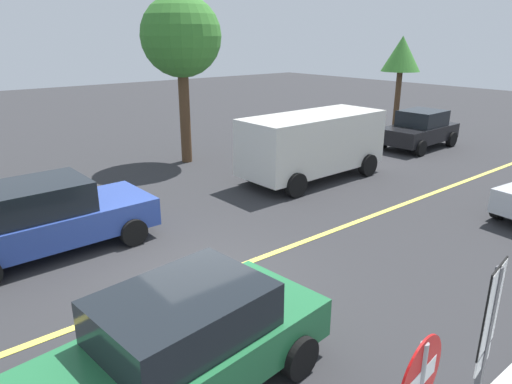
# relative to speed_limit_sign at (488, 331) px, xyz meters

# --- Properties ---
(ground_plane) EXTENTS (80.00, 80.00, 0.00)m
(ground_plane) POSITION_rel_speed_limit_sign_xyz_m (-0.15, 5.42, -1.76)
(ground_plane) COLOR #2D2D30
(lane_marking_centre) EXTENTS (28.00, 0.16, 0.01)m
(lane_marking_centre) POSITION_rel_speed_limit_sign_xyz_m (2.85, 5.42, -1.76)
(lane_marking_centre) COLOR #E0D14C
(speed_limit_sign) EXTENTS (0.54, 0.11, 2.52)m
(speed_limit_sign) POSITION_rel_speed_limit_sign_xyz_m (0.00, 0.00, 0.00)
(speed_limit_sign) COLOR #4C4C51
(speed_limit_sign) RESTS_ON ground_plane
(white_van) EXTENTS (5.23, 2.33, 2.20)m
(white_van) POSITION_rel_speed_limit_sign_xyz_m (6.65, 8.93, -0.50)
(white_van) COLOR silver
(white_van) RESTS_ON ground_plane
(car_green_mid_road) EXTENTS (4.71, 2.37, 1.55)m
(car_green_mid_road) POSITION_rel_speed_limit_sign_xyz_m (-2.04, 2.95, -0.98)
(car_green_mid_road) COLOR #236B3D
(car_green_mid_road) RESTS_ON ground_plane
(car_blue_far_lane) EXTENTS (4.60, 2.17, 1.65)m
(car_blue_far_lane) POSITION_rel_speed_limit_sign_xyz_m (-2.00, 8.73, -0.94)
(car_blue_far_lane) COLOR #2D479E
(car_blue_far_lane) RESTS_ON ground_plane
(car_black_near_curb) EXTENTS (3.89, 2.12, 1.60)m
(car_black_near_curb) POSITION_rel_speed_limit_sign_xyz_m (13.69, 9.29, -0.96)
(car_black_near_curb) COLOR black
(car_black_near_curb) RESTS_ON ground_plane
(tree_left_verge) EXTENTS (1.84, 1.84, 4.67)m
(tree_left_verge) POSITION_rel_speed_limit_sign_xyz_m (15.46, 11.73, 2.00)
(tree_left_verge) COLOR #513823
(tree_left_verge) RESTS_ON ground_plane
(tree_centre_verge) EXTENTS (2.92, 2.92, 6.10)m
(tree_centre_verge) POSITION_rel_speed_limit_sign_xyz_m (4.58, 13.63, 2.82)
(tree_centre_verge) COLOR #513823
(tree_centre_verge) RESTS_ON ground_plane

